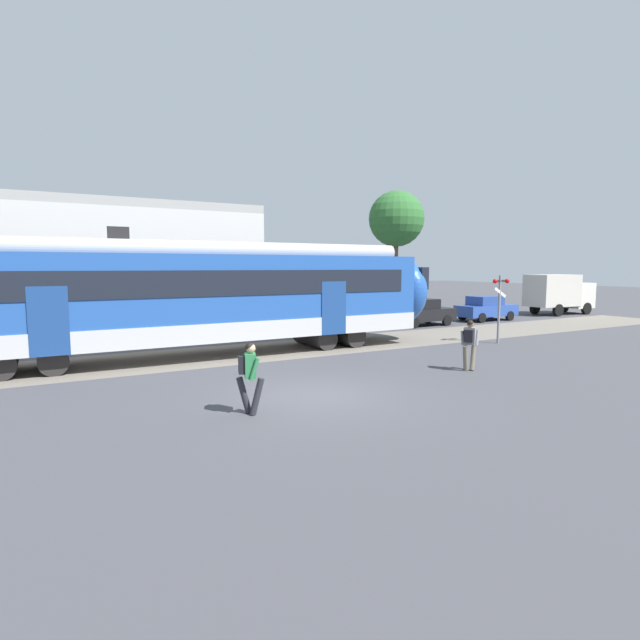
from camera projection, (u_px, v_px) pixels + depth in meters
ground_plane at (314, 396)px, 13.11m from camera, size 160.00×160.00×0.00m
pedestrian_green at (249, 372)px, 11.35m from camera, size 0.60×0.63×1.67m
pedestrian_grey at (470, 341)px, 16.12m from camera, size 0.71×0.50×1.67m
parked_car_black at (421, 312)px, 28.55m from camera, size 4.05×1.85×1.54m
parked_car_blue at (486, 308)px, 31.29m from camera, size 4.00×1.76×1.54m
box_truck at (559, 292)px, 35.22m from camera, size 5.32×2.28×2.82m
crossing_signal at (500, 298)px, 21.82m from camera, size 0.96×0.22×3.00m
background_building at (103, 270)px, 23.79m from camera, size 14.50×5.00×9.20m
street_tree_right at (396, 219)px, 34.29m from camera, size 3.81×3.81×8.56m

